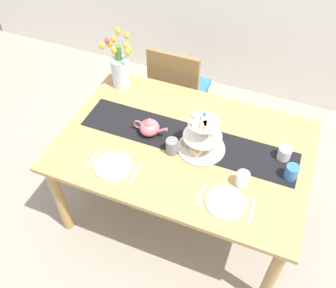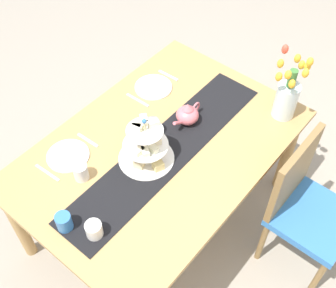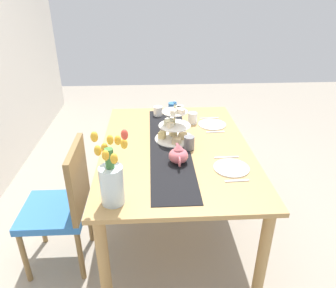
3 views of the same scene
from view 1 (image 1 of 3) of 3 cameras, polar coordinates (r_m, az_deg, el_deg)
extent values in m
plane|color=gray|center=(2.94, 2.10, -9.61)|extent=(8.00, 8.00, 0.00)
cube|color=tan|center=(2.38, 2.57, -0.20)|extent=(1.59, 1.08, 0.03)
cylinder|color=tan|center=(2.66, -16.34, -8.12)|extent=(0.07, 0.07, 0.70)
cylinder|color=tan|center=(2.37, 15.60, -19.02)|extent=(0.07, 0.07, 0.70)
cylinder|color=tan|center=(3.15, -7.14, 4.80)|extent=(0.07, 0.07, 0.70)
cylinder|color=tan|center=(2.92, 19.12, -2.62)|extent=(0.07, 0.07, 0.70)
cylinder|color=olive|center=(3.46, 5.71, 6.39)|extent=(0.04, 0.04, 0.41)
cylinder|color=olive|center=(3.55, 0.14, 7.85)|extent=(0.04, 0.04, 0.41)
cylinder|color=olive|center=(3.21, 3.71, 2.51)|extent=(0.04, 0.04, 0.41)
cylinder|color=olive|center=(3.30, -2.20, 4.16)|extent=(0.04, 0.04, 0.41)
cube|color=#3370B7|center=(3.23, 1.94, 8.35)|extent=(0.42, 0.42, 0.05)
cube|color=olive|center=(2.93, 0.73, 10.00)|extent=(0.42, 0.04, 0.45)
cube|color=black|center=(2.39, 2.95, 0.81)|extent=(1.41, 0.29, 0.00)
cylinder|color=beige|center=(2.24, 5.37, 1.77)|extent=(0.01, 0.01, 0.28)
cylinder|color=white|center=(2.34, 5.14, -0.58)|extent=(0.30, 0.30, 0.01)
cylinder|color=white|center=(2.26, 5.32, 1.29)|extent=(0.24, 0.24, 0.01)
cylinder|color=white|center=(2.18, 5.52, 3.30)|extent=(0.19, 0.19, 0.01)
cube|color=beige|center=(2.31, 6.67, -0.40)|extent=(0.07, 0.06, 0.05)
cube|color=#E0CB81|center=(2.38, 6.20, 1.34)|extent=(0.07, 0.06, 0.05)
cube|color=beige|center=(2.33, 2.90, 0.37)|extent=(0.07, 0.07, 0.05)
cube|color=beige|center=(2.28, 4.47, -1.17)|extent=(0.07, 0.07, 0.05)
cube|color=beige|center=(2.24, 6.96, 1.40)|extent=(0.06, 0.04, 0.03)
cube|color=silver|center=(2.26, 6.75, 2.00)|extent=(0.06, 0.07, 0.03)
cube|color=beige|center=(2.28, 5.89, 2.52)|extent=(0.04, 0.06, 0.03)
cube|color=beige|center=(2.28, 4.66, 2.49)|extent=(0.07, 0.06, 0.03)
cube|color=#EEE5C4|center=(2.18, 4.33, 4.19)|extent=(0.07, 0.06, 0.03)
cube|color=#F4DFC3|center=(2.15, 4.19, 3.25)|extent=(0.06, 0.07, 0.03)
cube|color=beige|center=(2.14, 5.48, 3.00)|extent=(0.05, 0.06, 0.03)
cube|color=silver|center=(2.14, 5.96, 2.82)|extent=(0.06, 0.07, 0.03)
sphere|color=#3370B7|center=(2.13, 5.65, 4.63)|extent=(0.02, 0.02, 0.02)
ellipsoid|color=#D66B75|center=(2.39, -2.87, 2.53)|extent=(0.13, 0.13, 0.10)
cone|color=#D66B75|center=(2.34, -2.93, 3.71)|extent=(0.06, 0.06, 0.04)
cylinder|color=#D66B75|center=(2.36, -0.87, 2.13)|extent=(0.07, 0.02, 0.06)
torus|color=#D66B75|center=(2.42, -4.60, 3.02)|extent=(0.07, 0.01, 0.07)
cylinder|color=silver|center=(2.76, -7.33, 10.85)|extent=(0.13, 0.13, 0.22)
cylinder|color=#3D7538|center=(2.67, -7.66, 13.61)|extent=(0.05, 0.05, 0.12)
ellipsoid|color=yellow|center=(2.60, -6.44, 14.71)|extent=(0.04, 0.04, 0.06)
ellipsoid|color=yellow|center=(2.65, -6.08, 14.25)|extent=(0.04, 0.04, 0.06)
ellipsoid|color=yellow|center=(2.65, -6.37, 16.25)|extent=(0.04, 0.04, 0.06)
ellipsoid|color=yellow|center=(2.65, -7.70, 16.84)|extent=(0.04, 0.04, 0.06)
ellipsoid|color=yellow|center=(2.68, -8.38, 15.70)|extent=(0.04, 0.04, 0.06)
ellipsoid|color=yellow|center=(2.67, -9.02, 15.01)|extent=(0.04, 0.04, 0.06)
ellipsoid|color=yellow|center=(2.66, -10.15, 14.63)|extent=(0.04, 0.04, 0.06)
ellipsoid|color=#EF4C38|center=(2.54, -9.30, 15.39)|extent=(0.04, 0.04, 0.06)
ellipsoid|color=yellow|center=(2.57, -8.31, 14.06)|extent=(0.04, 0.04, 0.06)
ellipsoid|color=yellow|center=(2.57, -6.26, 13.89)|extent=(0.04, 0.04, 0.06)
cylinder|color=white|center=(2.36, 17.47, -1.40)|extent=(0.08, 0.08, 0.08)
cylinder|color=white|center=(2.26, -8.43, -3.35)|extent=(0.23, 0.23, 0.01)
cube|color=silver|center=(2.32, -11.59, -2.31)|extent=(0.02, 0.15, 0.01)
cube|color=silver|center=(2.21, -5.11, -4.49)|extent=(0.02, 0.17, 0.01)
cylinder|color=white|center=(2.10, 8.88, -8.88)|extent=(0.23, 0.23, 0.01)
cube|color=silver|center=(2.12, 5.09, -7.76)|extent=(0.02, 0.15, 0.01)
cube|color=silver|center=(2.10, 12.72, -10.02)|extent=(0.02, 0.17, 0.01)
cylinder|color=slate|center=(2.28, 0.60, -0.30)|extent=(0.08, 0.08, 0.09)
cylinder|color=white|center=(2.16, 11.39, -5.30)|extent=(0.08, 0.08, 0.09)
cylinder|color=#3370B7|center=(2.27, 18.44, -4.14)|extent=(0.08, 0.08, 0.09)
camera|label=2|loc=(2.63, 49.19, 38.43)|focal=47.01mm
camera|label=3|loc=(3.16, -38.66, 26.82)|focal=34.22mm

